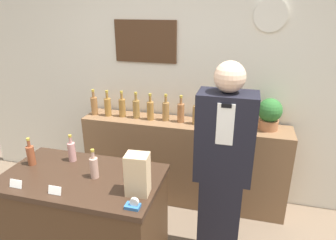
# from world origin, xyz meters

# --- Properties ---
(back_wall) EXTENTS (5.20, 0.09, 2.70)m
(back_wall) POSITION_xyz_m (-0.00, 2.00, 1.35)
(back_wall) COLOR silver
(back_wall) RESTS_ON ground_plane
(back_shelf) EXTENTS (2.17, 0.36, 0.93)m
(back_shelf) POSITION_xyz_m (0.05, 1.76, 0.47)
(back_shelf) COLOR brown
(back_shelf) RESTS_ON ground_plane
(display_counter) EXTENTS (1.14, 0.64, 0.93)m
(display_counter) POSITION_xyz_m (-0.44, 0.55, 0.47)
(display_counter) COLOR #422B19
(display_counter) RESTS_ON ground_plane
(shopkeeper) EXTENTS (0.43, 0.27, 1.71)m
(shopkeeper) POSITION_xyz_m (0.53, 1.02, 0.85)
(shopkeeper) COLOR black
(shopkeeper) RESTS_ON ground_plane
(potted_plant) EXTENTS (0.23, 0.23, 0.31)m
(potted_plant) POSITION_xyz_m (0.89, 1.80, 1.09)
(potted_plant) COLOR #B27047
(potted_plant) RESTS_ON back_shelf
(paper_bag) EXTENTS (0.15, 0.13, 0.28)m
(paper_bag) POSITION_xyz_m (0.03, 0.46, 1.07)
(paper_bag) COLOR tan
(paper_bag) RESTS_ON display_counter
(tape_dispenser) EXTENTS (0.09, 0.06, 0.07)m
(tape_dispenser) POSITION_xyz_m (0.05, 0.31, 0.95)
(tape_dispenser) COLOR #2D66A8
(tape_dispenser) RESTS_ON display_counter
(price_card_left) EXTENTS (0.09, 0.02, 0.06)m
(price_card_left) POSITION_xyz_m (-0.78, 0.32, 0.96)
(price_card_left) COLOR white
(price_card_left) RESTS_ON display_counter
(price_card_right) EXTENTS (0.09, 0.02, 0.06)m
(price_card_right) POSITION_xyz_m (-0.48, 0.32, 0.96)
(price_card_right) COLOR white
(price_card_right) RESTS_ON display_counter
(counter_bottle_0) EXTENTS (0.06, 0.06, 0.22)m
(counter_bottle_0) POSITION_xyz_m (-0.88, 0.61, 1.01)
(counter_bottle_0) COLOR brown
(counter_bottle_0) RESTS_ON display_counter
(counter_bottle_1) EXTENTS (0.06, 0.06, 0.22)m
(counter_bottle_1) POSITION_xyz_m (-0.62, 0.74, 1.01)
(counter_bottle_1) COLOR tan
(counter_bottle_1) RESTS_ON display_counter
(counter_bottle_2) EXTENTS (0.06, 0.06, 0.22)m
(counter_bottle_2) POSITION_xyz_m (-0.33, 0.57, 1.01)
(counter_bottle_2) COLOR tan
(counter_bottle_2) RESTS_ON display_counter
(shelf_bottle_0) EXTENTS (0.07, 0.07, 0.29)m
(shelf_bottle_0) POSITION_xyz_m (-0.95, 1.74, 1.04)
(shelf_bottle_0) COLOR #9B683A
(shelf_bottle_0) RESTS_ON back_shelf
(shelf_bottle_1) EXTENTS (0.07, 0.07, 0.29)m
(shelf_bottle_1) POSITION_xyz_m (-0.79, 1.74, 1.04)
(shelf_bottle_1) COLOR #A27233
(shelf_bottle_1) RESTS_ON back_shelf
(shelf_bottle_2) EXTENTS (0.07, 0.07, 0.29)m
(shelf_bottle_2) POSITION_xyz_m (-0.63, 1.76, 1.04)
(shelf_bottle_2) COLOR olive
(shelf_bottle_2) RESTS_ON back_shelf
(shelf_bottle_3) EXTENTS (0.07, 0.07, 0.29)m
(shelf_bottle_3) POSITION_xyz_m (-0.47, 1.76, 1.04)
(shelf_bottle_3) COLOR olive
(shelf_bottle_3) RESTS_ON back_shelf
(shelf_bottle_4) EXTENTS (0.07, 0.07, 0.29)m
(shelf_bottle_4) POSITION_xyz_m (-0.30, 1.75, 1.04)
(shelf_bottle_4) COLOR #A07035
(shelf_bottle_4) RESTS_ON back_shelf
(shelf_bottle_5) EXTENTS (0.07, 0.07, 0.29)m
(shelf_bottle_5) POSITION_xyz_m (-0.14, 1.77, 1.04)
(shelf_bottle_5) COLOR olive
(shelf_bottle_5) RESTS_ON back_shelf
(shelf_bottle_6) EXTENTS (0.07, 0.07, 0.29)m
(shelf_bottle_6) POSITION_xyz_m (0.02, 1.76, 1.04)
(shelf_bottle_6) COLOR #A1663B
(shelf_bottle_6) RESTS_ON back_shelf
(shelf_bottle_7) EXTENTS (0.07, 0.07, 0.29)m
(shelf_bottle_7) POSITION_xyz_m (0.18, 1.74, 1.04)
(shelf_bottle_7) COLOR olive
(shelf_bottle_7) RESTS_ON back_shelf
(shelf_bottle_8) EXTENTS (0.07, 0.07, 0.29)m
(shelf_bottle_8) POSITION_xyz_m (0.34, 1.77, 1.04)
(shelf_bottle_8) COLOR #A06A3C
(shelf_bottle_8) RESTS_ON back_shelf
(shelf_bottle_9) EXTENTS (0.07, 0.07, 0.29)m
(shelf_bottle_9) POSITION_xyz_m (0.50, 1.74, 1.04)
(shelf_bottle_9) COLOR olive
(shelf_bottle_9) RESTS_ON back_shelf
(shelf_bottle_10) EXTENTS (0.07, 0.07, 0.29)m
(shelf_bottle_10) POSITION_xyz_m (0.67, 1.74, 1.04)
(shelf_bottle_10) COLOR #9B663D
(shelf_bottle_10) RESTS_ON back_shelf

